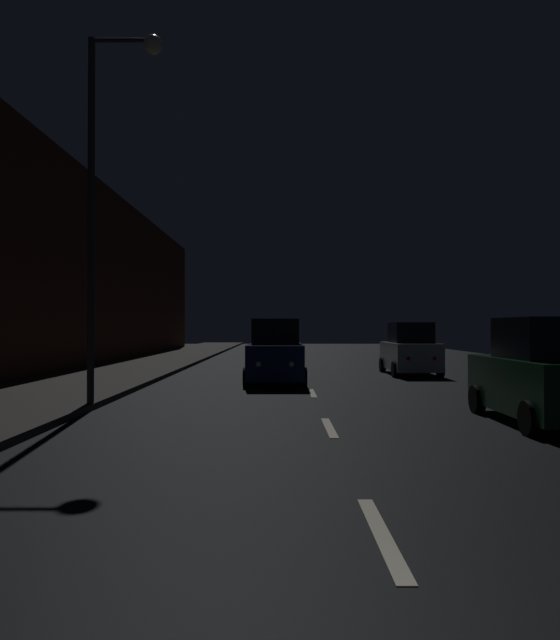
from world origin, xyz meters
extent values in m
cube|color=black|center=(0.00, 24.50, -0.01)|extent=(27.03, 84.00, 0.02)
cube|color=#33302D|center=(-7.32, 24.50, 0.07)|extent=(4.40, 84.00, 0.15)
cube|color=#472319|center=(-9.92, 21.00, 4.47)|extent=(0.80, 63.00, 8.94)
cube|color=beige|center=(0.00, 3.00, 0.01)|extent=(0.16, 2.20, 0.01)
cube|color=beige|center=(0.00, 8.85, 0.01)|extent=(0.16, 2.20, 0.01)
cube|color=beige|center=(0.00, 14.79, 0.01)|extent=(0.16, 2.20, 0.01)
cube|color=beige|center=(0.00, 21.13, 0.01)|extent=(0.16, 2.20, 0.01)
cylinder|color=#2D2D30|center=(-5.22, 11.33, 4.24)|extent=(0.16, 0.16, 8.48)
cylinder|color=#2D2D30|center=(-4.52, 11.33, 8.43)|extent=(1.40, 0.10, 0.10)
sphere|color=beige|center=(-3.82, 11.33, 8.33)|extent=(0.44, 0.44, 0.44)
cube|color=#141E51|center=(-1.07, 17.75, 0.77)|extent=(1.79, 4.17, 1.09)
cube|color=black|center=(-1.07, 17.90, 1.73)|extent=(1.52, 2.08, 0.83)
cylinder|color=black|center=(-0.19, 16.29, 0.32)|extent=(0.22, 0.64, 0.64)
cylinder|color=black|center=(-1.94, 16.29, 0.32)|extent=(0.22, 0.64, 0.64)
cylinder|color=black|center=(-0.19, 19.21, 0.32)|extent=(0.22, 0.64, 0.64)
cylinder|color=black|center=(-1.94, 19.21, 0.32)|extent=(0.22, 0.64, 0.64)
sphere|color=white|center=(-0.58, 15.71, 0.77)|extent=(0.18, 0.18, 0.18)
sphere|color=white|center=(-1.56, 15.71, 0.77)|extent=(0.18, 0.18, 0.18)
sphere|color=red|center=(-0.58, 19.80, 0.77)|extent=(0.18, 0.18, 0.18)
sphere|color=red|center=(-1.56, 19.80, 0.77)|extent=(0.18, 0.18, 0.18)
cube|color=silver|center=(4.22, 21.61, 0.74)|extent=(1.72, 4.00, 1.05)
cube|color=black|center=(4.22, 21.46, 1.66)|extent=(1.46, 2.00, 0.80)
cylinder|color=black|center=(3.38, 23.01, 0.31)|extent=(0.21, 0.61, 0.61)
cylinder|color=black|center=(5.06, 23.01, 0.31)|extent=(0.21, 0.61, 0.61)
cylinder|color=black|center=(3.38, 20.21, 0.31)|extent=(0.21, 0.61, 0.61)
cylinder|color=black|center=(5.06, 20.21, 0.31)|extent=(0.21, 0.61, 0.61)
sphere|color=slate|center=(3.74, 23.57, 0.74)|extent=(0.17, 0.17, 0.17)
sphere|color=slate|center=(4.69, 23.57, 0.74)|extent=(0.17, 0.17, 0.17)
sphere|color=red|center=(3.74, 19.65, 0.74)|extent=(0.17, 0.17, 0.17)
sphere|color=red|center=(4.69, 19.65, 0.74)|extent=(0.17, 0.17, 0.17)
cube|color=#0F3819|center=(4.22, 9.37, 0.74)|extent=(1.72, 4.00, 1.05)
cube|color=black|center=(4.22, 9.23, 1.66)|extent=(1.46, 2.00, 0.80)
cylinder|color=black|center=(3.38, 10.77, 0.30)|extent=(0.21, 0.61, 0.61)
cylinder|color=black|center=(5.06, 10.77, 0.30)|extent=(0.21, 0.61, 0.61)
cylinder|color=black|center=(3.38, 7.97, 0.30)|extent=(0.21, 0.61, 0.61)
sphere|color=slate|center=(3.74, 11.33, 0.74)|extent=(0.17, 0.17, 0.17)
sphere|color=slate|center=(4.69, 11.33, 0.74)|extent=(0.17, 0.17, 0.17)
camera|label=1|loc=(-0.92, -2.51, 1.87)|focal=34.26mm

